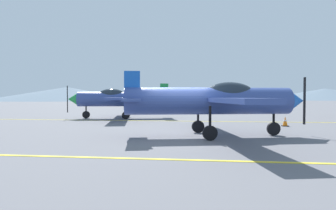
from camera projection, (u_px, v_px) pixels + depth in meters
name	position (u px, v px, depth m)	size (l,w,h in m)	color
ground_plane	(180.00, 137.00, 11.91)	(400.00, 400.00, 0.00)	slate
apron_line_near	(169.00, 159.00, 7.54)	(80.00, 0.16, 0.01)	yellow
apron_line_far	(187.00, 121.00, 19.46)	(80.00, 0.16, 0.01)	yellow
airplane_near	(215.00, 100.00, 12.02)	(8.31, 9.47, 2.84)	#33478C
airplane_mid	(120.00, 99.00, 22.23)	(8.31, 9.46, 2.84)	#33478C
traffic_cone_front	(285.00, 121.00, 16.14)	(0.36, 0.36, 0.59)	black
hill_left	(67.00, 94.00, 134.22)	(72.99, 72.99, 6.53)	slate
hill_centerleft	(325.00, 94.00, 153.64)	(73.11, 73.11, 6.46)	slate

